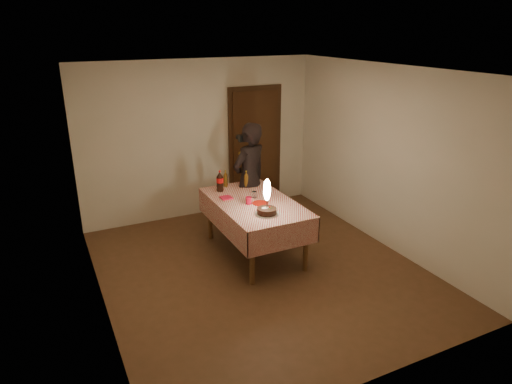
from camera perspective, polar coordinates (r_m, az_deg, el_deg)
ground at (r=6.19m, az=0.59°, el=-9.73°), size 4.00×4.50×0.01m
room_shell at (r=5.63m, az=0.62°, el=5.45°), size 4.04×4.54×2.62m
dining_table at (r=6.33m, az=-0.20°, el=-2.08°), size 1.02×1.72×0.79m
birthday_cake at (r=5.83m, az=1.37°, el=-1.59°), size 0.31×0.31×0.48m
red_plate at (r=6.22m, az=0.53°, el=-1.40°), size 0.22×0.22×0.01m
red_cup at (r=6.19m, az=-0.93°, el=-1.07°), size 0.08×0.08×0.10m
clear_cup at (r=6.42m, az=-0.23°, el=-0.32°), size 0.07×0.07×0.09m
napkin_stack at (r=6.42m, az=-3.74°, el=-0.71°), size 0.15×0.15×0.02m
cola_bottle at (r=6.65m, az=-4.53°, el=1.35°), size 0.10×0.10×0.32m
amber_bottle_left at (r=6.86m, az=-3.84°, el=1.64°), size 0.06×0.06×0.25m
amber_bottle_right at (r=6.82m, az=-1.24°, el=1.57°), size 0.06×0.06×0.25m
photographer at (r=6.94m, az=-0.82°, el=1.60°), size 0.75×0.62×1.75m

